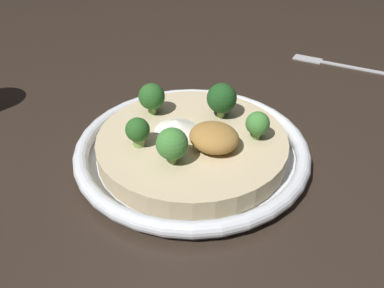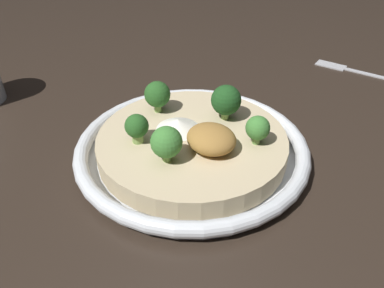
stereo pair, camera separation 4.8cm
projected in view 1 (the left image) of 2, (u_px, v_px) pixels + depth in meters
name	position (u px, v px, depth m)	size (l,w,h in m)	color
ground_plane	(192.00, 156.00, 0.49)	(6.00, 6.00, 0.00)	#2D231C
risotto_bowl	(192.00, 147.00, 0.48)	(0.30, 0.30, 0.03)	silver
cheese_sprinkle	(177.00, 125.00, 0.48)	(0.06, 0.06, 0.01)	white
crispy_onion_garnish	(214.00, 137.00, 0.44)	(0.06, 0.05, 0.03)	#A37538
broccoli_left	(258.00, 124.00, 0.45)	(0.03, 0.03, 0.04)	#668E47
broccoli_back_right	(138.00, 131.00, 0.44)	(0.03, 0.03, 0.04)	#84A856
broccoli_front_right	(152.00, 97.00, 0.50)	(0.04, 0.04, 0.04)	#759E4C
broccoli_back	(172.00, 144.00, 0.41)	(0.04, 0.04, 0.04)	#759E4C
broccoli_front_left	(222.00, 99.00, 0.49)	(0.04, 0.04, 0.05)	#84A856
fork_utensil	(330.00, 63.00, 0.73)	(0.18, 0.03, 0.00)	#B7B7BC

